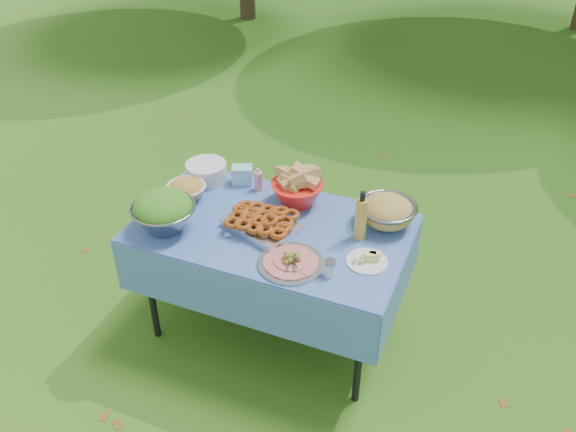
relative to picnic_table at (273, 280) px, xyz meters
The scene contains 14 objects.
ground 0.38m from the picnic_table, ahead, with size 80.00×80.00×0.00m, color #143E0B.
picnic_table is the anchor object (origin of this frame).
salad_bowl 0.75m from the picnic_table, 156.13° to the right, with size 0.34×0.34×0.23m, color gray, non-canonical shape.
pasta_bowl_white 0.72m from the picnic_table, behind, with size 0.22×0.22×0.12m, color silver, non-canonical shape.
plate_stack 0.77m from the picnic_table, 151.85° to the left, with size 0.24×0.24×0.11m, color silver.
wipes_box 0.65m from the picnic_table, 134.65° to the left, with size 0.12×0.09×0.11m, color #99DEEA.
sanitizer_bottle 0.59m from the picnic_table, 125.11° to the left, with size 0.05×0.05×0.14m, color pink.
bread_bowl 0.55m from the picnic_table, 81.67° to the left, with size 0.30×0.30×0.20m, color red, non-canonical shape.
pasta_bowl_steel 0.78m from the picnic_table, 25.05° to the left, with size 0.31×0.31×0.17m, color gray, non-canonical shape.
fried_tray 0.43m from the picnic_table, 138.84° to the right, with size 0.37×0.26×0.09m, color silver.
charcuterie_platter 0.53m from the picnic_table, 49.43° to the right, with size 0.34×0.34×0.08m, color #A4A5AB.
oil_bottle 0.71m from the picnic_table, 10.98° to the left, with size 0.06×0.06×0.28m, color gold.
cheese_plate 0.70m from the picnic_table, ahead, with size 0.21×0.21×0.06m, color silver.
shaker 0.65m from the picnic_table, 31.58° to the right, with size 0.06×0.06×0.09m, color silver.
Camera 1 is at (1.10, -2.42, 2.69)m, focal length 38.00 mm.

